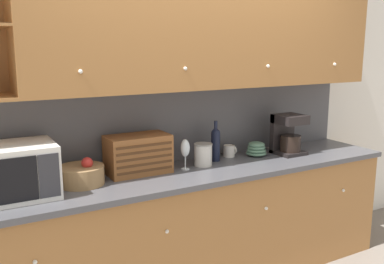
{
  "coord_description": "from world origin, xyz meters",
  "views": [
    {
      "loc": [
        -1.53,
        -2.92,
        1.8
      ],
      "look_at": [
        0.0,
        -0.21,
        1.17
      ],
      "focal_mm": 40.0,
      "sensor_mm": 36.0,
      "label": 1
    }
  ],
  "objects": [
    {
      "name": "bowl_stack_on_counter",
      "position": [
        0.62,
        -0.2,
        0.96
      ],
      "size": [
        0.17,
        0.17,
        0.12
      ],
      "color": "slate",
      "rests_on": "counter_unit"
    },
    {
      "name": "ground_plane",
      "position": [
        0.0,
        0.0,
        0.0
      ],
      "size": [
        24.0,
        24.0,
        0.0
      ],
      "primitive_type": "plane",
      "color": "slate"
    },
    {
      "name": "backsplash_panel",
      "position": [
        0.0,
        -0.01,
        1.2
      ],
      "size": [
        3.26,
        0.01,
        0.59
      ],
      "color": "#4C4C51",
      "rests_on": "counter_unit"
    },
    {
      "name": "upper_cabinets",
      "position": [
        0.16,
        -0.18,
        1.93
      ],
      "size": [
        3.26,
        0.39,
        0.88
      ],
      "color": "#A36B38",
      "rests_on": "backsplash_panel"
    },
    {
      "name": "microwave",
      "position": [
        -1.28,
        -0.28,
        1.07
      ],
      "size": [
        0.53,
        0.4,
        0.32
      ],
      "color": "silver",
      "rests_on": "counter_unit"
    },
    {
      "name": "coffee_maker",
      "position": [
        0.89,
        -0.26,
        1.08
      ],
      "size": [
        0.23,
        0.23,
        0.33
      ],
      "color": "black",
      "rests_on": "counter_unit"
    },
    {
      "name": "counter_unit",
      "position": [
        0.0,
        -0.3,
        0.46
      ],
      "size": [
        3.28,
        0.62,
        0.91
      ],
      "color": "#A36B38",
      "rests_on": "ground_plane"
    },
    {
      "name": "wine_bottle",
      "position": [
        0.24,
        -0.16,
        1.05
      ],
      "size": [
        0.07,
        0.07,
        0.32
      ],
      "color": "black",
      "rests_on": "counter_unit"
    },
    {
      "name": "storage_canister",
      "position": [
        0.08,
        -0.23,
        0.99
      ],
      "size": [
        0.14,
        0.14,
        0.17
      ],
      "color": "silver",
      "rests_on": "counter_unit"
    },
    {
      "name": "wall_back",
      "position": [
        0.0,
        0.03,
        1.3
      ],
      "size": [
        5.66,
        0.06,
        2.6
      ],
      "color": "white",
      "rests_on": "ground_plane"
    },
    {
      "name": "fruit_basket",
      "position": [
        -0.85,
        -0.23,
        0.97
      ],
      "size": [
        0.3,
        0.3,
        0.18
      ],
      "color": "#937047",
      "rests_on": "counter_unit"
    },
    {
      "name": "mug",
      "position": [
        0.41,
        -0.11,
        0.96
      ],
      "size": [
        0.1,
        0.09,
        0.1
      ],
      "color": "silver",
      "rests_on": "counter_unit"
    },
    {
      "name": "bread_box",
      "position": [
        -0.42,
        -0.17,
        1.05
      ],
      "size": [
        0.44,
        0.25,
        0.28
      ],
      "color": "brown",
      "rests_on": "counter_unit"
    },
    {
      "name": "wine_glass",
      "position": [
        -0.09,
        -0.26,
        1.06
      ],
      "size": [
        0.07,
        0.07,
        0.23
      ],
      "color": "silver",
      "rests_on": "counter_unit"
    }
  ]
}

